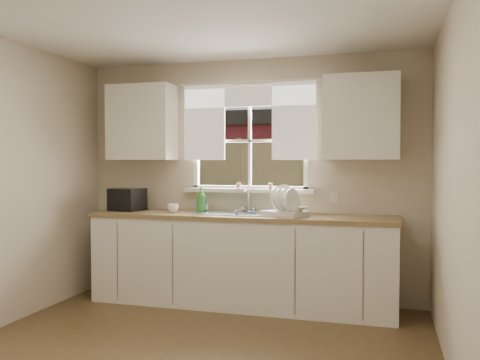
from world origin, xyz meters
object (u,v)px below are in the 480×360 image
(soap_bottle_a, at_px, (201,200))
(black_appliance, at_px, (127,199))
(cup, at_px, (173,208))
(dish_rack, at_px, (285,208))

(soap_bottle_a, distance_m, black_appliance, 0.82)
(cup, bearing_deg, soap_bottle_a, 45.78)
(black_appliance, bearing_deg, cup, 1.62)
(soap_bottle_a, relative_size, cup, 2.23)
(cup, distance_m, black_appliance, 0.58)
(soap_bottle_a, bearing_deg, black_appliance, -169.55)
(dish_rack, xyz_separation_m, black_appliance, (-1.73, 0.09, 0.04))
(dish_rack, bearing_deg, black_appliance, 176.93)
(cup, bearing_deg, black_appliance, -175.78)
(dish_rack, distance_m, cup, 1.16)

